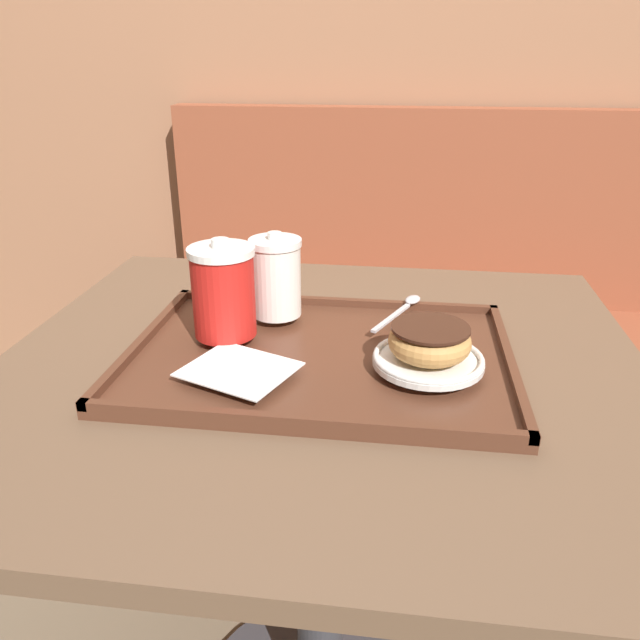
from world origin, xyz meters
name	(u,v)px	position (x,y,z in m)	size (l,w,h in m)	color
wall_behind	(374,27)	(0.00, 1.10, 1.20)	(8.00, 0.05, 2.40)	#9E6B4C
booth_bench	(441,359)	(0.24, 0.87, 0.32)	(1.58, 0.44, 1.00)	brown
cafe_table	(320,463)	(0.00, 0.00, 0.56)	(0.92, 0.84, 0.74)	brown
serving_tray	(320,357)	(0.00, -0.01, 0.75)	(0.53, 0.38, 0.02)	#512D1E
napkin_paper	(239,369)	(-0.09, -0.09, 0.77)	(0.17, 0.15, 0.00)	white
coffee_cup_front	(223,291)	(-0.14, 0.02, 0.83)	(0.09, 0.09, 0.14)	red
coffee_cup_rear	(276,277)	(-0.08, 0.10, 0.83)	(0.08, 0.08, 0.13)	white
plate_with_chocolate_donut	(428,359)	(0.15, -0.04, 0.77)	(0.15, 0.15, 0.01)	white
donut_chocolate_glazed	(430,341)	(0.15, -0.04, 0.80)	(0.11, 0.11, 0.04)	tan
spoon	(406,305)	(0.12, 0.15, 0.77)	(0.08, 0.15, 0.01)	silver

